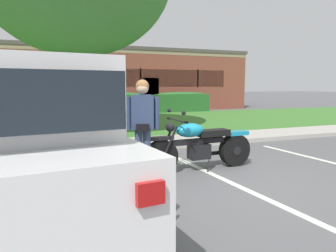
% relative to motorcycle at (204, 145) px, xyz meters
% --- Properties ---
extents(ground_plane, '(140.00, 140.00, 0.00)m').
position_rel_motorcycle_xyz_m(ground_plane, '(-0.02, -0.89, -0.48)').
color(ground_plane, '#565659').
extents(curb_strip, '(60.00, 0.20, 0.12)m').
position_rel_motorcycle_xyz_m(curb_strip, '(-0.02, 2.14, -0.42)').
color(curb_strip, '#ADA89E').
rests_on(curb_strip, ground).
extents(concrete_walk, '(60.00, 1.50, 0.08)m').
position_rel_motorcycle_xyz_m(concrete_walk, '(-0.02, 2.99, -0.44)').
color(concrete_walk, '#ADA89E').
rests_on(concrete_walk, ground).
extents(grass_lawn, '(60.00, 8.12, 0.06)m').
position_rel_motorcycle_xyz_m(grass_lawn, '(-0.02, 7.80, -0.45)').
color(grass_lawn, '#3D752D').
rests_on(grass_lawn, ground).
extents(stall_stripe_0, '(0.40, 4.40, 0.01)m').
position_rel_motorcycle_xyz_m(stall_stripe_0, '(-2.75, -0.69, -0.48)').
color(stall_stripe_0, silver).
rests_on(stall_stripe_0, ground).
extents(stall_stripe_1, '(0.40, 4.40, 0.01)m').
position_rel_motorcycle_xyz_m(stall_stripe_1, '(0.01, -0.69, -0.48)').
color(stall_stripe_1, silver).
rests_on(stall_stripe_1, ground).
extents(motorcycle, '(2.24, 0.82, 1.18)m').
position_rel_motorcycle_xyz_m(motorcycle, '(0.00, 0.00, 0.00)').
color(motorcycle, black).
rests_on(motorcycle, ground).
extents(rider_person, '(0.55, 0.37, 1.70)m').
position_rel_motorcycle_xyz_m(rider_person, '(-1.24, -0.08, 0.51)').
color(rider_person, black).
rests_on(rider_person, ground).
extents(handbag, '(0.28, 0.13, 0.36)m').
position_rel_motorcycle_xyz_m(handbag, '(-1.28, -0.37, -0.34)').
color(handbag, maroon).
rests_on(handbag, ground).
extents(parked_suv_adjacent, '(2.38, 5.00, 1.86)m').
position_rel_motorcycle_xyz_m(parked_suv_adjacent, '(-3.13, -1.06, 0.48)').
color(parked_suv_adjacent, white).
rests_on(parked_suv_adjacent, ground).
extents(hedge_left, '(2.46, 0.90, 1.24)m').
position_rel_motorcycle_xyz_m(hedge_left, '(-2.89, 12.19, 0.17)').
color(hedge_left, '#286028').
rests_on(hedge_left, ground).
extents(hedge_center_left, '(3.00, 0.90, 1.24)m').
position_rel_motorcycle_xyz_m(hedge_center_left, '(1.03, 12.19, 0.17)').
color(hedge_center_left, '#286028').
rests_on(hedge_center_left, ground).
extents(hedge_center_right, '(3.28, 0.90, 1.24)m').
position_rel_motorcycle_xyz_m(hedge_center_right, '(4.94, 12.19, 0.17)').
color(hedge_center_right, '#286028').
rests_on(hedge_center_right, ground).
extents(brick_building, '(23.42, 10.51, 4.00)m').
position_rel_motorcycle_xyz_m(brick_building, '(-1.17, 18.80, 1.52)').
color(brick_building, brown).
rests_on(brick_building, ground).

